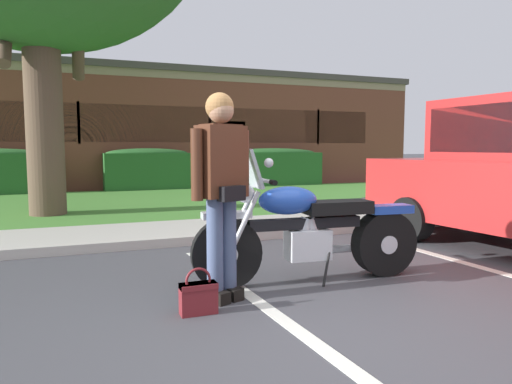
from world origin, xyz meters
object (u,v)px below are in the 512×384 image
object	(u,v)px
brick_building	(77,132)
hedge_center_right	(148,168)
handbag	(198,295)
hedge_right	(273,166)
motorcycle	(317,230)
rider_person	(221,181)

from	to	relation	value
brick_building	hedge_center_right	bearing A→B (deg)	-73.54
handbag	hedge_right	bearing A→B (deg)	63.71
motorcycle	handbag	size ratio (longest dim) A/B	6.23
motorcycle	hedge_right	xyz separation A→B (m)	(3.90, 10.01, 0.16)
handbag	hedge_right	xyz separation A→B (m)	(5.17, 10.47, 0.51)
handbag	brick_building	distance (m)	16.82
motorcycle	handbag	xyz separation A→B (m)	(-1.27, -0.46, -0.34)
motorcycle	brick_building	bearing A→B (deg)	96.75
hedge_center_right	brick_building	xyz separation A→B (m)	(-1.85, 6.25, 1.24)
handbag	rider_person	bearing A→B (deg)	43.51
rider_person	hedge_right	bearing A→B (deg)	64.36
rider_person	hedge_center_right	world-z (taller)	rider_person
hedge_right	brick_building	bearing A→B (deg)	132.97
hedge_right	handbag	bearing A→B (deg)	-116.29
motorcycle	brick_building	distance (m)	16.43
handbag	brick_building	bearing A→B (deg)	92.23
motorcycle	brick_building	world-z (taller)	brick_building
motorcycle	hedge_right	distance (m)	10.74
rider_person	hedge_right	world-z (taller)	rider_person
hedge_center_right	brick_building	world-z (taller)	brick_building
motorcycle	hedge_center_right	world-z (taller)	motorcycle
motorcycle	rider_person	distance (m)	1.14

